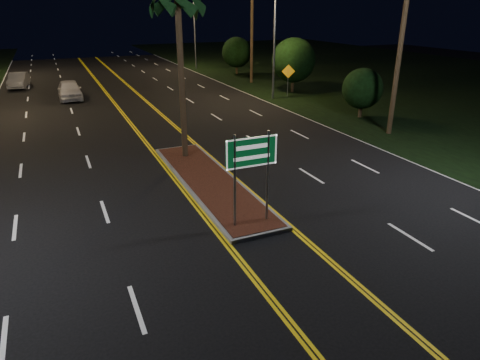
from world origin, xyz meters
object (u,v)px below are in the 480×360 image
streetlight_right_far (191,19)px  palm_median (178,1)px  car_far (18,79)px  median_island (209,182)px  streetlight_right_mid (270,26)px  shrub_mid (294,60)px  shrub_near (362,89)px  car_near (69,88)px  highway_sign (252,161)px  warning_sign (288,76)px  shrub_far (237,52)px

streetlight_right_far → palm_median: bearing=-108.6°
streetlight_right_far → car_far: streetlight_right_far is taller
median_island → streetlight_right_mid: (10.61, 15.00, 5.57)m
streetlight_right_mid → shrub_mid: bearing=30.6°
shrub_near → shrub_mid: size_ratio=0.71×
median_island → shrub_near: shrub_near is taller
shrub_mid → car_near: size_ratio=0.87×
palm_median → shrub_near: bearing=14.5°
streetlight_right_far → median_island: bearing=-106.9°
highway_sign → car_near: size_ratio=0.61×
highway_sign → streetlight_right_mid: (10.61, 19.20, 3.25)m
median_island → car_near: (-4.25, 21.55, 0.80)m
highway_sign → warning_sign: (12.56, 19.54, -0.68)m
warning_sign → streetlight_right_far: bearing=116.7°
shrub_far → warning_sign: bearing=-95.2°
median_island → shrub_near: bearing=27.4°
streetlight_right_mid → streetlight_right_far: size_ratio=1.00×
shrub_mid → car_near: (-18.25, 4.55, -1.85)m
streetlight_right_mid → median_island: bearing=-125.3°
streetlight_right_mid → shrub_far: bearing=77.2°
car_near → streetlight_right_mid: bearing=-23.5°
highway_sign → car_far: bearing=103.9°
palm_median → shrub_near: (13.50, 3.50, -5.33)m
streetlight_right_mid → palm_median: bearing=-132.7°
median_island → car_far: car_far is taller
streetlight_right_far → highway_sign: bearing=-105.1°
streetlight_right_mid → shrub_near: streetlight_right_mid is taller
streetlight_right_far → shrub_far: size_ratio=2.27×
streetlight_right_mid → shrub_far: streetlight_right_mid is taller
palm_median → shrub_mid: palm_median is taller
streetlight_right_far → palm_median: streetlight_right_far is taller
streetlight_right_mid → shrub_mid: size_ratio=1.95×
warning_sign → highway_sign: bearing=-101.7°
shrub_mid → streetlight_right_far: bearing=100.7°
palm_median → shrub_mid: 19.97m
streetlight_right_far → shrub_far: streetlight_right_far is taller
median_island → car_near: size_ratio=1.94×
highway_sign → car_far: highway_sign is taller
streetlight_right_mid → car_near: streetlight_right_mid is taller
palm_median → car_far: palm_median is taller
median_island → highway_sign: 4.80m
streetlight_right_far → car_near: 20.61m
palm_median → car_near: size_ratio=1.57×
shrub_mid → warning_sign: bearing=-130.8°
median_island → shrub_near: (13.50, 7.00, 1.86)m
median_island → palm_median: bearing=90.0°
shrub_mid → car_near: 18.90m
highway_sign → palm_median: palm_median is taller
palm_median → car_near: bearing=103.3°
warning_sign → median_island: bearing=-108.3°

